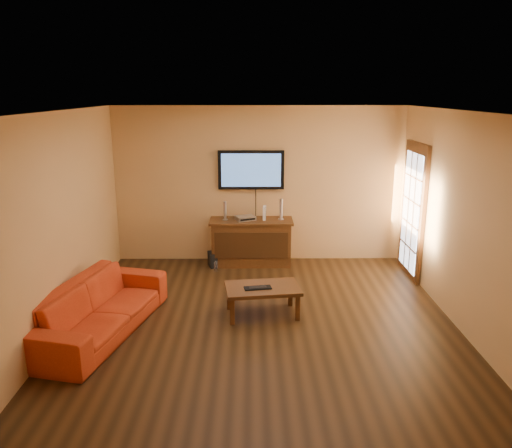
{
  "coord_description": "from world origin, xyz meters",
  "views": [
    {
      "loc": [
        -0.13,
        -6.05,
        2.93
      ],
      "look_at": [
        -0.07,
        0.8,
        1.1
      ],
      "focal_mm": 35.0,
      "sensor_mm": 36.0,
      "label": 1
    }
  ],
  "objects_px": {
    "coffee_table": "(263,291)",
    "av_receiver": "(245,218)",
    "speaker_left": "(225,211)",
    "television": "(251,170)",
    "bottle": "(216,266)",
    "media_console": "(251,242)",
    "keyboard": "(258,288)",
    "game_console": "(264,213)",
    "sofa": "(98,300)",
    "speaker_right": "(281,210)",
    "subwoofer": "(216,259)"
  },
  "relations": [
    {
      "from": "media_console",
      "to": "coffee_table",
      "type": "xyz_separation_m",
      "value": [
        0.15,
        -2.06,
        -0.05
      ]
    },
    {
      "from": "sofa",
      "to": "keyboard",
      "type": "bearing_deg",
      "value": -64.22
    },
    {
      "from": "sofa",
      "to": "speaker_right",
      "type": "relative_size",
      "value": 6.13
    },
    {
      "from": "media_console",
      "to": "television",
      "type": "height_order",
      "value": "television"
    },
    {
      "from": "media_console",
      "to": "television",
      "type": "distance_m",
      "value": 1.24
    },
    {
      "from": "sofa",
      "to": "game_console",
      "type": "distance_m",
      "value": 3.38
    },
    {
      "from": "keyboard",
      "to": "coffee_table",
      "type": "bearing_deg",
      "value": 41.5
    },
    {
      "from": "av_receiver",
      "to": "subwoofer",
      "type": "relative_size",
      "value": 1.25
    },
    {
      "from": "television",
      "to": "speaker_left",
      "type": "bearing_deg",
      "value": -153.97
    },
    {
      "from": "speaker_right",
      "to": "game_console",
      "type": "distance_m",
      "value": 0.29
    },
    {
      "from": "speaker_left",
      "to": "game_console",
      "type": "height_order",
      "value": "speaker_left"
    },
    {
      "from": "game_console",
      "to": "subwoofer",
      "type": "xyz_separation_m",
      "value": [
        -0.83,
        -0.16,
        -0.78
      ]
    },
    {
      "from": "sofa",
      "to": "speaker_right",
      "type": "xyz_separation_m",
      "value": [
        2.41,
        2.57,
        0.52
      ]
    },
    {
      "from": "sofa",
      "to": "coffee_table",
      "type": "bearing_deg",
      "value": -63.06
    },
    {
      "from": "sofa",
      "to": "av_receiver",
      "type": "relative_size",
      "value": 7.03
    },
    {
      "from": "av_receiver",
      "to": "keyboard",
      "type": "relative_size",
      "value": 0.84
    },
    {
      "from": "av_receiver",
      "to": "television",
      "type": "bearing_deg",
      "value": 43.03
    },
    {
      "from": "subwoofer",
      "to": "speaker_right",
      "type": "bearing_deg",
      "value": -8.58
    },
    {
      "from": "av_receiver",
      "to": "bottle",
      "type": "bearing_deg",
      "value": -165.76
    },
    {
      "from": "speaker_left",
      "to": "media_console",
      "type": "bearing_deg",
      "value": -1.5
    },
    {
      "from": "speaker_left",
      "to": "bottle",
      "type": "xyz_separation_m",
      "value": [
        -0.15,
        -0.39,
        -0.85
      ]
    },
    {
      "from": "speaker_left",
      "to": "av_receiver",
      "type": "height_order",
      "value": "speaker_left"
    },
    {
      "from": "av_receiver",
      "to": "subwoofer",
      "type": "xyz_separation_m",
      "value": [
        -0.5,
        -0.12,
        -0.7
      ]
    },
    {
      "from": "speaker_left",
      "to": "bottle",
      "type": "distance_m",
      "value": 0.95
    },
    {
      "from": "game_console",
      "to": "television",
      "type": "bearing_deg",
      "value": 145.1
    },
    {
      "from": "media_console",
      "to": "keyboard",
      "type": "bearing_deg",
      "value": -87.67
    },
    {
      "from": "coffee_table",
      "to": "speaker_left",
      "type": "xyz_separation_m",
      "value": [
        -0.6,
        2.07,
        0.59
      ]
    },
    {
      "from": "bottle",
      "to": "speaker_right",
      "type": "bearing_deg",
      "value": 20.18
    },
    {
      "from": "speaker_right",
      "to": "keyboard",
      "type": "bearing_deg",
      "value": -101.26
    },
    {
      "from": "speaker_right",
      "to": "av_receiver",
      "type": "relative_size",
      "value": 1.15
    },
    {
      "from": "coffee_table",
      "to": "sofa",
      "type": "distance_m",
      "value": 2.11
    },
    {
      "from": "coffee_table",
      "to": "game_console",
      "type": "xyz_separation_m",
      "value": [
        0.08,
        2.1,
        0.56
      ]
    },
    {
      "from": "television",
      "to": "sofa",
      "type": "relative_size",
      "value": 0.51
    },
    {
      "from": "media_console",
      "to": "coffee_table",
      "type": "relative_size",
      "value": 1.36
    },
    {
      "from": "coffee_table",
      "to": "speaker_right",
      "type": "bearing_deg",
      "value": 80.17
    },
    {
      "from": "sofa",
      "to": "subwoofer",
      "type": "xyz_separation_m",
      "value": [
        1.29,
        2.42,
        -0.31
      ]
    },
    {
      "from": "speaker_right",
      "to": "av_receiver",
      "type": "bearing_deg",
      "value": -177.42
    },
    {
      "from": "media_console",
      "to": "sofa",
      "type": "height_order",
      "value": "sofa"
    },
    {
      "from": "television",
      "to": "speaker_right",
      "type": "relative_size",
      "value": 3.11
    },
    {
      "from": "sofa",
      "to": "game_console",
      "type": "bearing_deg",
      "value": -25.9
    },
    {
      "from": "media_console",
      "to": "bottle",
      "type": "relative_size",
      "value": 7.67
    },
    {
      "from": "television",
      "to": "speaker_left",
      "type": "distance_m",
      "value": 0.84
    },
    {
      "from": "game_console",
      "to": "av_receiver",
      "type": "bearing_deg",
      "value": -168.07
    },
    {
      "from": "sofa",
      "to": "bottle",
      "type": "xyz_separation_m",
      "value": [
        1.3,
        2.17,
        -0.35
      ]
    },
    {
      "from": "coffee_table",
      "to": "keyboard",
      "type": "relative_size",
      "value": 2.78
    },
    {
      "from": "coffee_table",
      "to": "av_receiver",
      "type": "xyz_separation_m",
      "value": [
        -0.25,
        2.06,
        0.48
      ]
    },
    {
      "from": "coffee_table",
      "to": "bottle",
      "type": "xyz_separation_m",
      "value": [
        -0.75,
        1.68,
        -0.26
      ]
    },
    {
      "from": "media_console",
      "to": "subwoofer",
      "type": "height_order",
      "value": "media_console"
    },
    {
      "from": "speaker_right",
      "to": "subwoofer",
      "type": "distance_m",
      "value": 1.4
    },
    {
      "from": "television",
      "to": "bottle",
      "type": "xyz_separation_m",
      "value": [
        -0.59,
        -0.61,
        -1.53
      ]
    }
  ]
}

